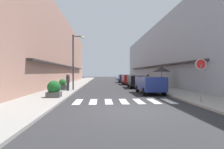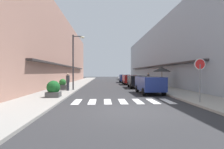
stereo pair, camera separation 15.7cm
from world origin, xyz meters
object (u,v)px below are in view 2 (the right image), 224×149
Objects in this scene: parked_car_distant at (124,78)px; cafe_umbrella at (162,69)px; parked_car_near at (150,83)px; round_street_sign at (200,69)px; street_lamp at (75,56)px; parked_car_far at (129,79)px; planter_corner at (53,89)px; planter_midblock at (63,85)px; pedestrian_walking_near at (148,79)px; pedestrian_walking_far at (68,81)px; parked_car_mid at (136,80)px.

cafe_umbrella is (2.62, -13.89, 1.25)m from parked_car_distant.
round_street_sign reaches higher than parked_car_near.
parked_car_distant is at bearing 67.32° from street_lamp.
cafe_umbrella is at bearing -71.32° from parked_car_far.
planter_corner is (-10.02, -7.56, -1.51)m from cafe_umbrella.
street_lamp is at bearing -19.31° from planter_midblock.
cafe_umbrella is (1.07, 10.32, 0.15)m from round_street_sign.
round_street_sign is 9.47m from planter_corner.
pedestrian_walking_near is at bearing -77.17° from parked_car_distant.
planter_corner reaches higher than planter_midblock.
cafe_umbrella is (2.62, 4.90, 1.25)m from parked_car_near.
planter_corner is (-8.96, 2.76, -1.37)m from round_street_sign.
pedestrian_walking_near is (8.86, 6.61, -2.42)m from street_lamp.
round_street_sign is at bearing 57.35° from pedestrian_walking_near.
parked_car_far is (0.00, 12.64, 0.00)m from parked_car_near.
parked_car_distant reaches higher than planter_corner.
parked_car_near is 7.66m from street_lamp.
cafe_umbrella is 1.42× the size of pedestrian_walking_far.
round_street_sign is at bearing -17.13° from planter_corner.
pedestrian_walking_near reaches higher than parked_car_distant.
pedestrian_walking_near is at bearing 31.22° from planter_midblock.
street_lamp reaches higher than parked_car_far.
round_street_sign reaches higher than parked_car_far.
parked_car_far is 17.00m from planter_corner.
cafe_umbrella is (9.32, 2.17, -1.24)m from street_lamp.
parked_car_far reaches higher than planter_midblock.
street_lamp is at bearing -151.66° from parked_car_mid.
street_lamp is 3.28× the size of pedestrian_walking_far.
round_street_sign is at bearing -42.00° from planter_midblock.
parked_car_mid is 3.94× the size of planter_midblock.
parked_car_near is 0.97× the size of parked_car_mid.
planter_midblock is (-8.01, 3.19, -0.31)m from parked_car_near.
pedestrian_walking_near is at bearing 77.04° from parked_car_near.
round_street_sign is 14.81m from pedestrian_walking_near.
parked_car_near is at bearing -118.12° from cafe_umbrella.
parked_car_near is 0.76× the size of street_lamp.
parked_car_far is 12.83m from pedestrian_walking_far.
parked_car_mid is 1.79× the size of cafe_umbrella.
planter_midblock is at bearing 138.00° from round_street_sign.
pedestrian_walking_near is (-0.47, 4.45, -1.18)m from cafe_umbrella.
street_lamp is at bearing 135.37° from round_street_sign.
parked_car_far is at bearing -87.21° from pedestrian_walking_near.
pedestrian_walking_near reaches higher than parked_car_far.
street_lamp reaches higher than parked_car_mid.
pedestrian_walking_near is at bearing 36.74° from street_lamp.
parked_car_near and parked_car_far have the same top height.
pedestrian_walking_far is at bearing 88.63° from planter_corner.
planter_midblock is at bearing -170.86° from cafe_umbrella.
planter_corner is at bearing -84.12° from planter_midblock.
parked_car_near is at bearing 105.97° from round_street_sign.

